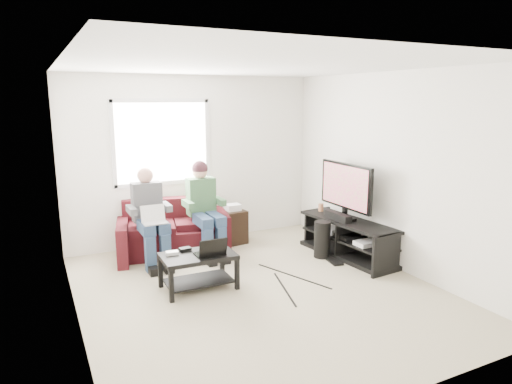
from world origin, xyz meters
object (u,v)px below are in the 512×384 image
at_px(sofa, 174,233).
at_px(tv, 346,188).
at_px(subwoofer, 322,239).
at_px(coffee_table, 198,263).
at_px(end_table, 233,226).
at_px(tv_stand, 348,240).

xyz_separation_m(sofa, tv, (2.19, -1.21, 0.71)).
bearing_deg(subwoofer, tv, -7.26).
relative_size(coffee_table, subwoofer, 1.65).
bearing_deg(sofa, tv, -28.99).
bearing_deg(tv, sofa, 151.01).
relative_size(sofa, end_table, 2.89).
bearing_deg(coffee_table, tv_stand, 2.79).
height_order(tv, subwoofer, tv).
bearing_deg(tv, subwoofer, 172.74).
xyz_separation_m(coffee_table, subwoofer, (1.96, 0.26, -0.05)).
height_order(coffee_table, subwoofer, subwoofer).
distance_m(tv, subwoofer, 0.81).
height_order(coffee_table, tv, tv).
bearing_deg(tv_stand, end_table, 132.67).
xyz_separation_m(coffee_table, tv, (2.31, 0.21, 0.68)).
bearing_deg(end_table, subwoofer, -53.55).
xyz_separation_m(sofa, coffee_table, (-0.12, -1.43, 0.02)).
relative_size(sofa, subwoofer, 3.42).
bearing_deg(coffee_table, subwoofer, 7.46).
relative_size(tv_stand, end_table, 2.66).
distance_m(sofa, tv, 2.60).
relative_size(sofa, tv, 1.65).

